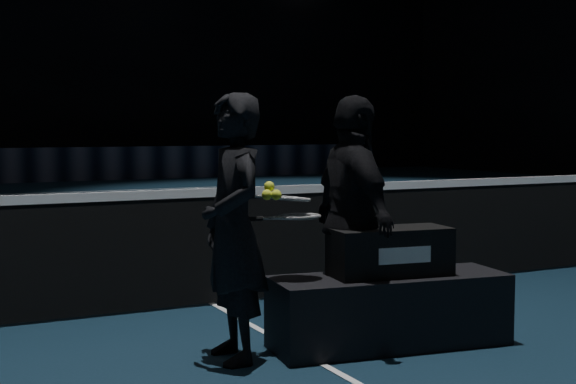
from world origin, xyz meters
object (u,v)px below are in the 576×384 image
racket_bag (390,252)px  racket_upper (289,198)px  player_bench (389,311)px  player_a (233,228)px  racket_lower (299,216)px  player_b (354,221)px  tennis_balls (271,192)px

racket_bag → racket_upper: racket_upper is taller
player_bench → player_a: size_ratio=0.95×
player_bench → racket_lower: (-0.59, 0.15, 0.64)m
player_b → racket_upper: player_b is taller
player_bench → racket_bag: size_ratio=2.00×
player_bench → racket_bag: (0.00, 0.00, 0.39)m
tennis_balls → racket_upper: bearing=13.0°
tennis_balls → player_bench: bearing=-11.4°
player_b → player_a: bearing=94.3°
player_b → racket_bag: bearing=-122.8°
player_b → racket_upper: (-0.45, 0.04, 0.16)m
racket_bag → racket_lower: bearing=173.1°
player_b → player_bench: bearing=-122.8°
racket_bag → racket_lower: racket_lower is taller
racket_lower → player_bench: bearing=-13.8°
player_bench → racket_bag: racket_bag is taller
player_bench → racket_bag: bearing=0.0°
racket_lower → racket_upper: (-0.05, 0.04, 0.11)m
racket_bag → player_a: size_ratio=0.48×
player_a → racket_lower: (0.45, -0.00, 0.05)m
racket_lower → tennis_balls: tennis_balls is taller
racket_lower → tennis_balls: 0.25m
player_b → racket_lower: player_b is taller
player_bench → tennis_balls: bearing=176.0°
player_a → tennis_balls: (0.26, 0.00, 0.21)m
player_bench → racket_upper: 1.01m
player_b → racket_upper: size_ratio=2.42×
player_a → player_b: bearing=91.9°
racket_upper → tennis_balls: (-0.15, -0.03, 0.05)m
racket_bag → player_bench: bearing=0.0°
player_a → racket_lower: player_a is taller
tennis_balls → racket_lower: bearing=-2.1°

